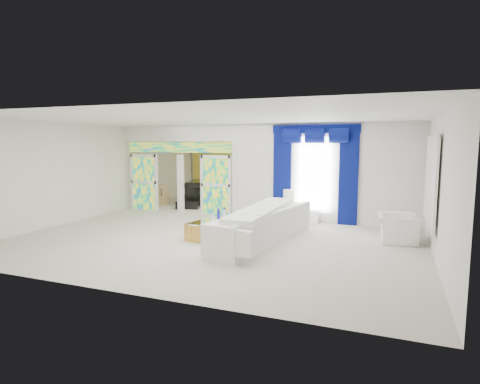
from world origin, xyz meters
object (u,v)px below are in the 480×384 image
at_px(coffee_table, 218,227).
at_px(grand_piano, 207,192).
at_px(white_sofa, 263,227).
at_px(armchair, 397,228).
at_px(console_table, 298,216).

bearing_deg(coffee_table, grand_piano, 118.94).
distance_m(white_sofa, coffee_table, 1.39).
height_order(armchair, grand_piano, grand_piano).
height_order(white_sofa, grand_piano, grand_piano).
bearing_deg(grand_piano, console_table, -45.33).
bearing_deg(armchair, white_sofa, 108.54).
height_order(coffee_table, armchair, armchair).
xyz_separation_m(white_sofa, coffee_table, (-1.35, 0.30, -0.15)).
bearing_deg(console_table, armchair, -27.05).
bearing_deg(console_table, coffee_table, -124.02).
bearing_deg(white_sofa, grand_piano, 137.99).
distance_m(coffee_table, grand_piano, 5.71).
distance_m(white_sofa, console_table, 2.70).
distance_m(armchair, grand_piano, 8.21).
height_order(white_sofa, coffee_table, white_sofa).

